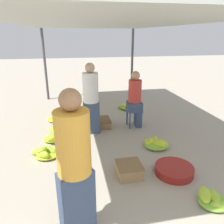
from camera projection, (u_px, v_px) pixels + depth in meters
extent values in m
cylinder|color=#4C4C51|center=(45.00, 65.00, 7.12)|extent=(0.08, 0.08, 2.29)
cylinder|color=#4C4C51|center=(132.00, 63.00, 7.64)|extent=(0.08, 0.08, 2.29)
cube|color=#9EA399|center=(103.00, 23.00, 4.25)|extent=(3.35, 6.32, 0.04)
cube|color=#384766|center=(77.00, 201.00, 2.38)|extent=(0.42, 0.33, 0.77)
cylinder|color=gold|center=(73.00, 143.00, 2.14)|extent=(0.46, 0.46, 0.67)
sphere|color=#9E704C|center=(70.00, 100.00, 1.99)|extent=(0.22, 0.22, 0.22)
cube|color=#384C84|center=(134.00, 110.00, 5.17)|extent=(0.34, 0.34, 0.04)
cylinder|color=#384C84|center=(130.00, 121.00, 5.09)|extent=(0.04, 0.04, 0.39)
cylinder|color=#384C84|center=(141.00, 120.00, 5.14)|extent=(0.04, 0.04, 0.39)
cylinder|color=#384C84|center=(127.00, 117.00, 5.34)|extent=(0.04, 0.04, 0.39)
cylinder|color=#384C84|center=(138.00, 116.00, 5.39)|extent=(0.04, 0.04, 0.39)
cube|color=#384766|center=(138.00, 117.00, 5.26)|extent=(0.17, 0.32, 0.43)
cube|color=#384766|center=(134.00, 106.00, 5.13)|extent=(0.37, 0.37, 0.18)
cylinder|color=#BF3833|center=(135.00, 91.00, 5.01)|extent=(0.32, 0.32, 0.52)
sphere|color=tan|center=(135.00, 76.00, 4.89)|extent=(0.20, 0.20, 0.20)
cylinder|color=maroon|center=(174.00, 170.00, 3.48)|extent=(0.61, 0.61, 0.13)
ellipsoid|color=#B3CC2C|center=(55.00, 134.00, 4.55)|extent=(0.22, 0.30, 0.14)
ellipsoid|color=#B7CE2B|center=(54.00, 137.00, 4.47)|extent=(0.26, 0.27, 0.12)
ellipsoid|color=#74B337|center=(54.00, 135.00, 4.45)|extent=(0.26, 0.30, 0.14)
ellipsoid|color=#C4D329|center=(52.00, 137.00, 4.52)|extent=(0.34, 0.33, 0.15)
ellipsoid|color=#B0CB2D|center=(53.00, 130.00, 4.56)|extent=(0.26, 0.28, 0.10)
ellipsoid|color=#C6D429|center=(54.00, 138.00, 4.43)|extent=(0.33, 0.30, 0.14)
ellipsoid|color=yellow|center=(55.00, 132.00, 4.50)|extent=(0.20, 0.28, 0.09)
ellipsoid|color=#C6D429|center=(54.00, 138.00, 4.57)|extent=(0.43, 0.38, 0.10)
ellipsoid|color=#82B835|center=(58.00, 115.00, 5.60)|extent=(0.34, 0.23, 0.15)
ellipsoid|color=#84B934|center=(56.00, 117.00, 5.57)|extent=(0.28, 0.32, 0.14)
ellipsoid|color=#B7CD2B|center=(57.00, 116.00, 5.59)|extent=(0.22, 0.24, 0.11)
ellipsoid|color=#BCD02A|center=(56.00, 115.00, 5.59)|extent=(0.28, 0.26, 0.11)
ellipsoid|color=#A1C52F|center=(60.00, 117.00, 5.60)|extent=(0.26, 0.27, 0.11)
ellipsoid|color=#A1C52F|center=(65.00, 118.00, 5.63)|extent=(0.29, 0.35, 0.13)
ellipsoid|color=yellow|center=(64.00, 116.00, 5.76)|extent=(0.30, 0.16, 0.14)
ellipsoid|color=yellow|center=(57.00, 119.00, 5.62)|extent=(0.50, 0.44, 0.10)
ellipsoid|color=#C1D22A|center=(71.00, 110.00, 6.18)|extent=(0.23, 0.24, 0.10)
ellipsoid|color=#CCD628|center=(68.00, 108.00, 6.25)|extent=(0.27, 0.23, 0.11)
ellipsoid|color=yellow|center=(67.00, 109.00, 6.29)|extent=(0.36, 0.26, 0.14)
ellipsoid|color=yellow|center=(70.00, 108.00, 6.18)|extent=(0.23, 0.16, 0.12)
ellipsoid|color=#96C031|center=(70.00, 110.00, 6.24)|extent=(0.31, 0.16, 0.15)
ellipsoid|color=#8CBC33|center=(69.00, 111.00, 6.22)|extent=(0.44, 0.39, 0.10)
ellipsoid|color=#9FC430|center=(42.00, 150.00, 3.84)|extent=(0.24, 0.23, 0.11)
ellipsoid|color=#B5CD2C|center=(42.00, 154.00, 3.82)|extent=(0.30, 0.26, 0.14)
ellipsoid|color=#B1CB2C|center=(56.00, 151.00, 4.01)|extent=(0.27, 0.34, 0.12)
ellipsoid|color=#94C032|center=(38.00, 151.00, 3.93)|extent=(0.30, 0.27, 0.12)
ellipsoid|color=#90BE32|center=(51.00, 151.00, 3.97)|extent=(0.23, 0.22, 0.11)
ellipsoid|color=#9FC430|center=(48.00, 149.00, 4.02)|extent=(0.24, 0.26, 0.15)
ellipsoid|color=#C4D329|center=(47.00, 155.00, 3.95)|extent=(0.42, 0.37, 0.10)
ellipsoid|color=#98C131|center=(129.00, 105.00, 6.75)|extent=(0.25, 0.34, 0.10)
ellipsoid|color=#97C131|center=(122.00, 107.00, 6.49)|extent=(0.32, 0.28, 0.14)
ellipsoid|color=#BACF2B|center=(131.00, 107.00, 6.36)|extent=(0.15, 0.26, 0.14)
ellipsoid|color=#77B437|center=(130.00, 106.00, 6.56)|extent=(0.27, 0.25, 0.11)
ellipsoid|color=#C6D429|center=(125.00, 106.00, 6.58)|extent=(0.20, 0.35, 0.13)
ellipsoid|color=#9FC430|center=(129.00, 107.00, 6.53)|extent=(0.59, 0.52, 0.10)
ellipsoid|color=#B9CE2B|center=(160.00, 143.00, 4.30)|extent=(0.33, 0.28, 0.15)
ellipsoid|color=#8EBD33|center=(162.00, 143.00, 4.36)|extent=(0.29, 0.32, 0.13)
ellipsoid|color=#A0C430|center=(155.00, 140.00, 4.45)|extent=(0.24, 0.29, 0.15)
ellipsoid|color=#BED02A|center=(159.00, 144.00, 4.22)|extent=(0.30, 0.31, 0.13)
ellipsoid|color=yellow|center=(151.00, 142.00, 4.38)|extent=(0.20, 0.27, 0.13)
ellipsoid|color=#B1CB2C|center=(148.00, 143.00, 4.36)|extent=(0.21, 0.28, 0.11)
ellipsoid|color=#7FB735|center=(157.00, 145.00, 4.29)|extent=(0.48, 0.42, 0.10)
ellipsoid|color=#89BB34|center=(222.00, 204.00, 2.73)|extent=(0.32, 0.17, 0.10)
ellipsoid|color=#A3C52F|center=(205.00, 195.00, 2.86)|extent=(0.28, 0.35, 0.11)
ellipsoid|color=#98C131|center=(215.00, 197.00, 2.82)|extent=(0.21, 0.32, 0.11)
ellipsoid|color=#9CC330|center=(208.00, 196.00, 2.85)|extent=(0.26, 0.21, 0.10)
ellipsoid|color=#7AB536|center=(214.00, 202.00, 2.84)|extent=(0.41, 0.36, 0.10)
cube|color=olive|center=(99.00, 123.00, 5.28)|extent=(0.51, 0.51, 0.15)
cube|color=brown|center=(99.00, 120.00, 5.26)|extent=(0.53, 0.53, 0.02)
cube|color=#9E7A4C|center=(129.00, 170.00, 3.42)|extent=(0.38, 0.38, 0.19)
cube|color=brown|center=(129.00, 165.00, 3.38)|extent=(0.39, 0.39, 0.02)
cube|color=#384766|center=(92.00, 118.00, 4.84)|extent=(0.35, 0.20, 0.73)
cylinder|color=white|center=(90.00, 88.00, 4.61)|extent=(0.34, 0.34, 0.63)
sphere|color=tan|center=(90.00, 68.00, 4.47)|extent=(0.21, 0.21, 0.21)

